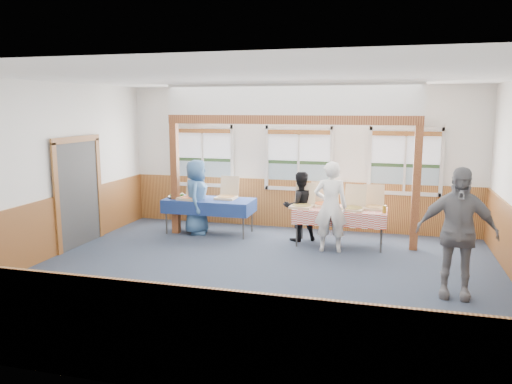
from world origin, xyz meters
TOP-DOWN VIEW (x-y plane):
  - floor at (0.00, 0.00)m, footprint 8.00×8.00m
  - ceiling at (0.00, 0.00)m, footprint 8.00×8.00m
  - wall_back at (0.00, 3.50)m, footprint 8.00×0.00m
  - wall_front at (0.00, -3.50)m, footprint 8.00×0.00m
  - wall_left at (-4.00, 0.00)m, footprint 0.00×8.00m
  - wainscot_back at (0.00, 3.48)m, footprint 7.98×0.05m
  - wainscot_front at (0.00, -3.48)m, footprint 7.98×0.05m
  - wainscot_left at (-3.98, 0.00)m, footprint 0.05×6.98m
  - cased_opening at (-3.96, 0.90)m, footprint 0.06×1.30m
  - window_left at (-2.30, 3.46)m, footprint 1.56×0.10m
  - window_mid at (0.00, 3.46)m, footprint 1.56×0.10m
  - window_right at (2.30, 3.46)m, footprint 1.56×0.10m
  - post_left at (-2.50, 2.30)m, footprint 0.15×0.15m
  - post_right at (2.50, 2.30)m, footprint 0.15×0.15m
  - cross_beam at (0.00, 2.30)m, footprint 5.15×0.18m
  - table_left at (-1.79, 2.48)m, footprint 2.11×1.61m
  - table_right at (1.08, 2.21)m, footprint 1.92×1.12m
  - pizza_box_a at (-2.18, 2.38)m, footprint 0.50×0.58m
  - pizza_box_b at (-1.44, 2.65)m, footprint 0.43×0.52m
  - pizza_box_c at (0.33, 2.12)m, footprint 0.48×0.56m
  - pizza_box_d at (0.72, 2.41)m, footprint 0.56×0.62m
  - pizza_box_e at (1.33, 2.14)m, footprint 0.49×0.58m
  - pizza_box_f at (1.73, 2.36)m, footprint 0.45×0.54m
  - veggie_tray at (-2.54, 2.48)m, footprint 0.42×0.42m
  - drink_glass at (1.93, 1.96)m, footprint 0.07×0.07m
  - woman_white at (0.94, 1.76)m, footprint 0.68×0.48m
  - woman_black at (0.23, 2.39)m, footprint 0.88×0.83m
  - man_blue at (-2.05, 2.38)m, footprint 0.68×0.89m
  - person_grey at (2.97, -0.09)m, footprint 1.15×0.54m

SIDE VIEW (x-z plane):
  - floor at x=0.00m, z-range 0.00..0.00m
  - wainscot_back at x=0.00m, z-range 0.00..1.10m
  - wainscot_front at x=0.00m, z-range 0.00..1.10m
  - wainscot_left at x=-3.98m, z-range 0.00..1.10m
  - table_right at x=1.08m, z-range 0.32..1.08m
  - table_left at x=-1.79m, z-range 0.32..1.08m
  - woman_black at x=0.23m, z-range 0.00..1.44m
  - veggie_tray at x=-2.54m, z-range 0.74..0.84m
  - man_blue at x=-2.05m, z-range 0.00..1.62m
  - pizza_box_f at x=1.73m, z-range 0.60..1.05m
  - pizza_box_c at x=0.33m, z-range 0.59..1.06m
  - pizza_box_d at x=0.72m, z-range 0.59..1.06m
  - pizza_box_b at x=-1.44m, z-range 0.59..1.06m
  - pizza_box_a at x=-2.18m, z-range 0.59..1.06m
  - pizza_box_e at x=1.33m, z-range 0.59..1.06m
  - drink_glass at x=1.93m, z-range 0.76..0.91m
  - woman_white at x=0.94m, z-range 0.00..1.74m
  - person_grey at x=2.97m, z-range 0.00..1.92m
  - cased_opening at x=-3.96m, z-range 0.00..2.10m
  - post_left at x=-2.50m, z-range 0.00..2.40m
  - post_right at x=2.50m, z-range 0.00..2.40m
  - wall_back at x=0.00m, z-range -2.40..5.60m
  - wall_front at x=0.00m, z-range -2.40..5.60m
  - wall_left at x=-4.00m, z-range -2.40..5.60m
  - window_left at x=-2.30m, z-range 0.95..2.41m
  - window_mid at x=0.00m, z-range 0.95..2.41m
  - window_right at x=2.30m, z-range 0.95..2.41m
  - cross_beam at x=0.00m, z-range 2.40..2.58m
  - ceiling at x=0.00m, z-range 3.20..3.20m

